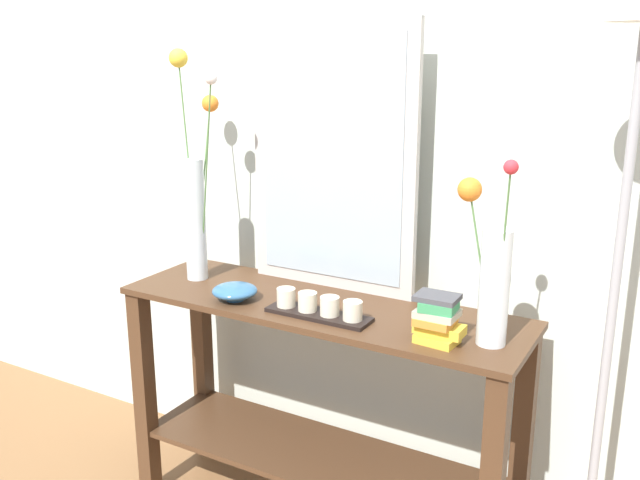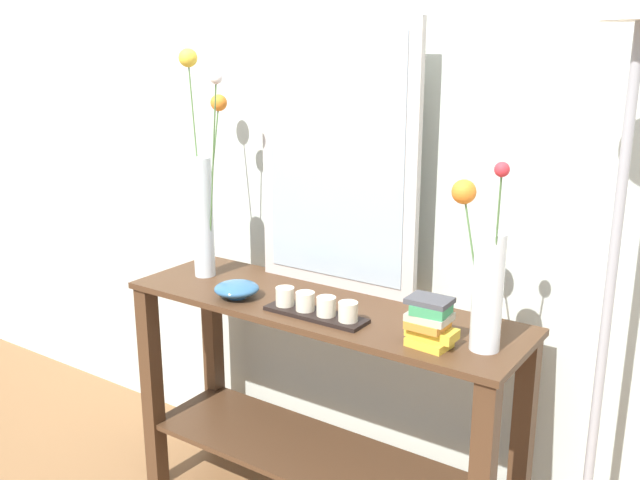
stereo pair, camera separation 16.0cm
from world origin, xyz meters
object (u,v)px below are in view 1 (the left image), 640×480
Objects in this scene: candle_tray at (319,307)px; console_table at (320,390)px; mirror_leaning at (332,158)px; book_stack at (438,319)px; vase_right at (492,274)px; tall_vase_left at (195,195)px; floor_lamp at (623,220)px; decorative_bowl at (235,291)px.

console_table is at bearing 117.39° from candle_tray.
book_stack is at bearing -29.36° from mirror_leaning.
mirror_leaning reaches higher than vase_right.
mirror_leaning is 0.48m from tall_vase_left.
candle_tray is at bearing -69.19° from mirror_leaning.
console_table is 0.76× the size of floor_lamp.
floor_lamp is (0.82, -0.01, 0.66)m from console_table.
vase_right is (1.01, -0.05, -0.10)m from tall_vase_left.
decorative_bowl is at bearing -175.29° from vase_right.
tall_vase_left is 0.45× the size of floor_lamp.
console_table is 1.70× the size of tall_vase_left.
tall_vase_left is at bearing 168.43° from candle_tray.
decorative_bowl is (-0.25, -0.10, 0.32)m from console_table.
decorative_bowl is (0.24, -0.12, -0.26)m from tall_vase_left.
decorative_bowl is 0.08× the size of floor_lamp.
tall_vase_left reaches higher than candle_tray.
console_table is at bearing -73.33° from mirror_leaning.
floor_lamp is (0.29, 0.02, 0.18)m from vase_right.
decorative_bowl is at bearing -179.49° from book_stack.
candle_tray is at bearing -173.17° from vase_right.
console_table is 0.42m from decorative_bowl.
console_table is 1.52× the size of mirror_leaning.
vase_right is 0.34m from floor_lamp.
decorative_bowl is 0.66m from book_stack.
console_table is 0.55m from book_stack.
vase_right is at bearing -175.47° from floor_lamp.
floor_lamp reaches higher than mirror_leaning.
decorative_bowl is at bearing -178.77° from candle_tray.
console_table is at bearing -1.61° from tall_vase_left.
console_table is 1.06m from floor_lamp.
floor_lamp reaches higher than vase_right.
candle_tray is at bearing -11.57° from tall_vase_left.
mirror_leaning is 6.39× the size of book_stack.
decorative_bowl reaches higher than console_table.
floor_lamp is (1.07, 0.09, 0.34)m from decorative_bowl.
floor_lamp reaches higher than tall_vase_left.
tall_vase_left is 5.38× the size of decorative_bowl.
console_table is 0.75m from tall_vase_left.
floor_lamp is at bearing -1.22° from tall_vase_left.
vase_right reaches higher than candle_tray.
vase_right is at bearing -19.09° from mirror_leaning.
candle_tray is 0.19× the size of floor_lamp.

